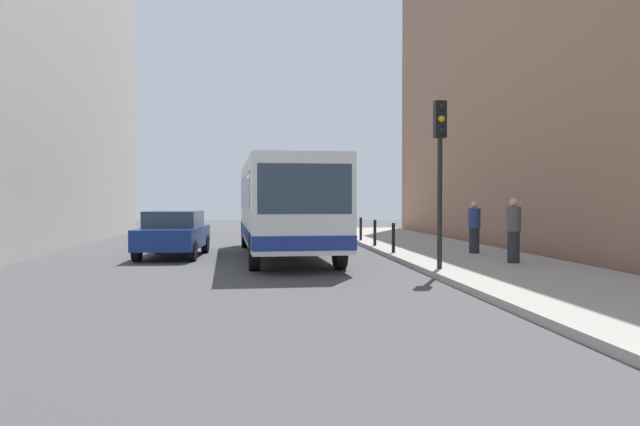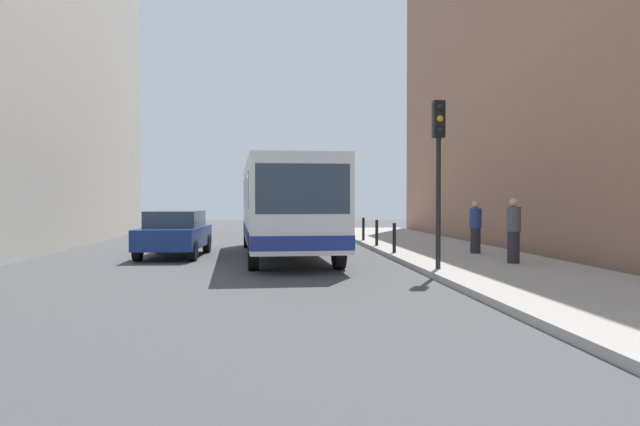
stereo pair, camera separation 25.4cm
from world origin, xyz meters
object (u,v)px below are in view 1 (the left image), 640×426
object	(u,v)px
bus	(284,203)
bollard_farthest	(350,226)
traffic_light	(440,152)
pedestrian_mid_sidewalk	(474,227)
bollard_far	(361,229)
car_beside_bus	(174,233)
pedestrian_near_signal	(514,231)
bollard_near	(393,238)
bollard_mid	(375,233)

from	to	relation	value
bus	bollard_farthest	size ratio (longest dim) A/B	11.71
traffic_light	pedestrian_mid_sidewalk	size ratio (longest dim) A/B	2.50
bus	pedestrian_mid_sidewalk	xyz separation A→B (m)	(5.99, -1.20, -0.76)
traffic_light	bollard_far	size ratio (longest dim) A/B	4.32
car_beside_bus	pedestrian_near_signal	xyz separation A→B (m)	(9.50, -4.45, 0.23)
bollard_far	pedestrian_near_signal	distance (m)	10.18
traffic_light	bus	bearing A→B (deg)	123.22
bus	bollard_near	bearing A→B (deg)	165.40
bus	bollard_far	bearing A→B (deg)	-124.76
bollard_far	bollard_farthest	world-z (taller)	same
car_beside_bus	pedestrian_near_signal	world-z (taller)	pedestrian_near_signal
bollard_far	bollard_farthest	xyz separation A→B (m)	(0.00, 3.15, 0.00)
bollard_mid	pedestrian_near_signal	size ratio (longest dim) A/B	0.55
bollard_mid	car_beside_bus	bearing A→B (deg)	-162.12
traffic_light	pedestrian_mid_sidewalk	world-z (taller)	traffic_light
pedestrian_near_signal	bollard_farthest	bearing A→B (deg)	11.38
car_beside_bus	bollard_mid	size ratio (longest dim) A/B	4.71
bus	pedestrian_near_signal	bearing A→B (deg)	141.49
bollard_near	pedestrian_near_signal	distance (m)	4.36
bus	car_beside_bus	size ratio (longest dim) A/B	2.48
bus	bollard_mid	bearing A→B (deg)	-147.96
bus	bollard_near	distance (m)	3.73
car_beside_bus	pedestrian_near_signal	size ratio (longest dim) A/B	2.58
car_beside_bus	pedestrian_near_signal	distance (m)	10.50
pedestrian_mid_sidewalk	pedestrian_near_signal	bearing A→B (deg)	72.74
traffic_light	bollard_mid	world-z (taller)	traffic_light
car_beside_bus	pedestrian_mid_sidewalk	size ratio (longest dim) A/B	2.73
traffic_light	pedestrian_mid_sidewalk	bearing A→B (deg)	60.65
bus	pedestrian_near_signal	distance (m)	7.38
car_beside_bus	traffic_light	distance (m)	9.35
bollard_near	bollard_far	size ratio (longest dim) A/B	1.00
bus	car_beside_bus	xyz separation A→B (m)	(-3.54, 0.15, -0.94)
bollard_mid	bollard_farthest	world-z (taller)	same
traffic_light	bollard_mid	xyz separation A→B (m)	(-0.10, 7.89, -2.38)
car_beside_bus	bollard_far	size ratio (longest dim) A/B	4.71
bollard_far	bollard_farthest	size ratio (longest dim) A/B	1.00
bollard_farthest	pedestrian_near_signal	world-z (taller)	pedestrian_near_signal
car_beside_bus	traffic_light	size ratio (longest dim) A/B	1.09
bollard_near	pedestrian_near_signal	xyz separation A→B (m)	(2.48, -3.56, 0.39)
traffic_light	bollard_farthest	bearing A→B (deg)	90.40
car_beside_bus	pedestrian_mid_sidewalk	bearing A→B (deg)	174.59
car_beside_bus	bollard_far	xyz separation A→B (m)	(7.02, 5.42, -0.16)
pedestrian_mid_sidewalk	bollard_farthest	bearing A→B (deg)	-92.63
pedestrian_mid_sidewalk	bollard_mid	bearing A→B (deg)	-72.11
traffic_light	bollard_farthest	distance (m)	14.39
bollard_mid	bollard_farthest	size ratio (longest dim) A/B	1.00
bollard_farthest	pedestrian_mid_sidewalk	world-z (taller)	pedestrian_mid_sidewalk
bollard_far	bollard_farthest	bearing A→B (deg)	90.00
car_beside_bus	bollard_farthest	bearing A→B (deg)	-126.68
pedestrian_near_signal	bollard_near	bearing A→B (deg)	35.41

